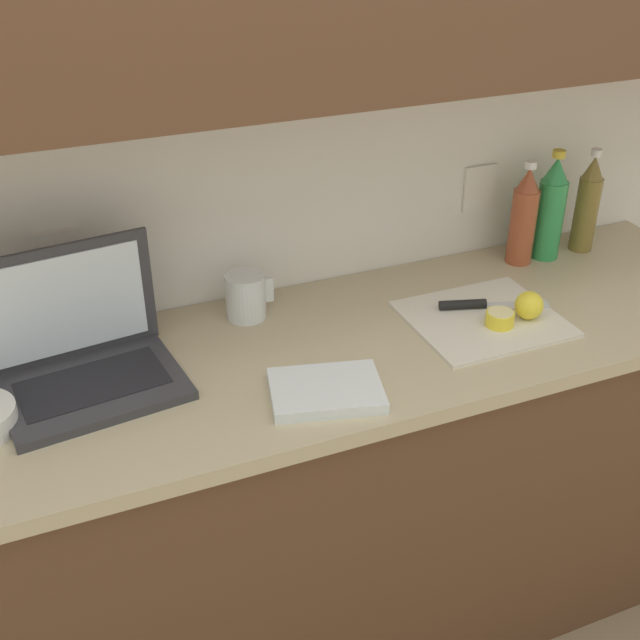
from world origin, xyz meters
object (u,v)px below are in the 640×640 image
bottle_green_soda (524,217)px  cutting_board (483,319)px  bottle_oil_tall (550,209)px  lemon_whole_beside (529,305)px  laptop (83,353)px  knife (475,305)px  lemon_half_cut (500,318)px  measuring_cup (246,296)px  bottle_water_clear (587,205)px

bottle_green_soda → cutting_board: bearing=-137.9°
cutting_board → bottle_oil_tall: bottle_oil_tall is taller
bottle_green_soda → lemon_whole_beside: bearing=-120.8°
laptop → bottle_oil_tall: 1.22m
laptop → knife: size_ratio=1.47×
lemon_half_cut → measuring_cup: bearing=152.1°
knife → bottle_oil_tall: 0.39m
knife → lemon_whole_beside: size_ratio=3.97×
laptop → measuring_cup: size_ratio=3.39×
knife → lemon_half_cut: size_ratio=4.01×
lemon_whole_beside → bottle_green_soda: 0.32m
bottle_green_soda → bottle_water_clear: size_ratio=0.98×
cutting_board → measuring_cup: size_ratio=3.00×
lemon_half_cut → measuring_cup: 0.58m
laptop → lemon_whole_beside: 0.98m
lemon_half_cut → bottle_oil_tall: bottle_oil_tall is taller
laptop → bottle_green_soda: bearing=-0.8°
laptop → lemon_whole_beside: laptop is taller
knife → laptop: bearing=-167.1°
lemon_whole_beside → measuring_cup: size_ratio=0.58×
laptop → lemon_half_cut: 0.90m
lemon_half_cut → lemon_whole_beside: lemon_whole_beside is taller
laptop → cutting_board: 0.89m
knife → bottle_green_soda: bearing=53.7°
bottle_water_clear → knife: bearing=-157.7°
lemon_whole_beside → bottle_green_soda: size_ratio=0.24×
bottle_green_soda → bottle_oil_tall: (0.08, 0.00, 0.01)m
lemon_whole_beside → measuring_cup: bearing=155.5°
measuring_cup → cutting_board: bearing=-24.6°
cutting_board → lemon_whole_beside: (0.09, -0.04, 0.04)m
knife → measuring_cup: (-0.50, 0.18, 0.04)m
laptop → bottle_water_clear: (1.33, 0.12, 0.06)m
bottle_water_clear → measuring_cup: 0.95m
cutting_board → lemon_whole_beside: size_ratio=5.18×
cutting_board → knife: knife is taller
laptop → measuring_cup: (0.38, 0.12, -0.01)m
lemon_half_cut → bottle_green_soda: bearing=48.7°
knife → lemon_half_cut: 0.09m
lemon_half_cut → measuring_cup: size_ratio=0.57×
lemon_half_cut → knife: bearing=95.3°
bottle_oil_tall → bottle_water_clear: bottle_oil_tall is taller
bottle_green_soda → laptop: bearing=-174.0°
knife → bottle_oil_tall: size_ratio=0.89×
lemon_half_cut → bottle_water_clear: bottle_water_clear is taller
lemon_whole_beside → bottle_green_soda: bottle_green_soda is taller
laptop → lemon_half_cut: (0.89, -0.15, -0.04)m
lemon_half_cut → bottle_water_clear: bearing=31.7°
knife → lemon_whole_beside: (0.09, -0.08, 0.02)m
cutting_board → bottle_oil_tall: (0.33, 0.23, 0.13)m
lemon_half_cut → laptop: bearing=170.4°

